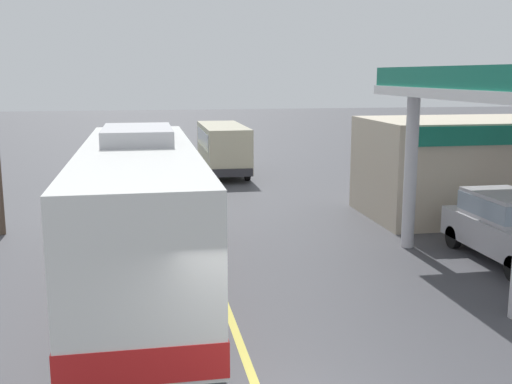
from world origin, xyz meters
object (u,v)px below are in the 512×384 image
(coach_bus_main, at_px, (140,218))
(car_trailing_behind_bus, at_px, (129,159))
(car_at_pump, at_px, (507,224))
(pedestrian_near_pump, at_px, (478,217))
(minibus_opposing_lane, at_px, (223,145))

(coach_bus_main, relative_size, car_trailing_behind_bus, 2.63)
(car_at_pump, relative_size, pedestrian_near_pump, 2.53)
(car_at_pump, xyz_separation_m, car_trailing_behind_bus, (-10.08, 14.82, 0.00))
(coach_bus_main, bearing_deg, pedestrian_near_pump, 10.27)
(coach_bus_main, xyz_separation_m, minibus_opposing_lane, (4.04, 16.34, -0.25))
(pedestrian_near_pump, bearing_deg, coach_bus_main, -169.73)
(pedestrian_near_pump, height_order, car_trailing_behind_bus, car_trailing_behind_bus)
(minibus_opposing_lane, bearing_deg, car_at_pump, -70.72)
(minibus_opposing_lane, distance_m, pedestrian_near_pump, 15.60)
(coach_bus_main, height_order, car_trailing_behind_bus, coach_bus_main)
(coach_bus_main, distance_m, minibus_opposing_lane, 16.84)
(coach_bus_main, xyz_separation_m, car_trailing_behind_bus, (-0.52, 15.36, -0.71))
(car_at_pump, height_order, minibus_opposing_lane, minibus_opposing_lane)
(car_at_pump, relative_size, car_trailing_behind_bus, 1.00)
(pedestrian_near_pump, relative_size, car_trailing_behind_bus, 0.40)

